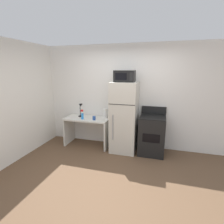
# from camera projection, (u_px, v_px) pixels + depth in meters

# --- Properties ---
(ground_plane) EXTENTS (12.00, 12.00, 0.00)m
(ground_plane) POSITION_uv_depth(u_px,v_px,m) (107.00, 180.00, 3.20)
(ground_plane) COLOR brown
(wall_back_white) EXTENTS (5.00, 0.10, 2.60)m
(wall_back_white) POSITION_uv_depth(u_px,v_px,m) (127.00, 97.00, 4.48)
(wall_back_white) COLOR white
(wall_back_white) RESTS_ON ground
(wall_left_brick) EXTENTS (0.10, 4.00, 2.60)m
(wall_left_brick) POSITION_uv_depth(u_px,v_px,m) (2.00, 104.00, 3.48)
(wall_left_brick) COLOR silver
(wall_left_brick) RESTS_ON ground
(desk) EXTENTS (1.16, 0.56, 0.75)m
(desk) POSITION_uv_depth(u_px,v_px,m) (88.00, 126.00, 4.59)
(desk) COLOR silver
(desk) RESTS_ON ground
(desk_lamp) EXTENTS (0.14, 0.12, 0.35)m
(desk_lamp) POSITION_uv_depth(u_px,v_px,m) (81.00, 108.00, 4.60)
(desk_lamp) COLOR black
(desk_lamp) RESTS_ON desk
(spray_bottle) EXTENTS (0.06, 0.06, 0.25)m
(spray_bottle) POSITION_uv_depth(u_px,v_px,m) (82.00, 115.00, 4.40)
(spray_bottle) COLOR #2D8CEA
(spray_bottle) RESTS_ON desk
(coffee_mug) EXTENTS (0.08, 0.08, 0.09)m
(coffee_mug) POSITION_uv_depth(u_px,v_px,m) (94.00, 118.00, 4.35)
(coffee_mug) COLOR #264C99
(coffee_mug) RESTS_ON desk
(paper_towel_roll) EXTENTS (0.11, 0.11, 0.24)m
(paper_towel_roll) POSITION_uv_depth(u_px,v_px,m) (105.00, 114.00, 4.51)
(paper_towel_roll) COLOR white
(paper_towel_roll) RESTS_ON desk
(refrigerator) EXTENTS (0.61, 0.66, 1.70)m
(refrigerator) POSITION_uv_depth(u_px,v_px,m) (124.00, 117.00, 4.22)
(refrigerator) COLOR beige
(refrigerator) RESTS_ON ground
(microwave) EXTENTS (0.46, 0.35, 0.26)m
(microwave) POSITION_uv_depth(u_px,v_px,m) (125.00, 76.00, 3.96)
(microwave) COLOR black
(microwave) RESTS_ON refrigerator
(oven_range) EXTENTS (0.59, 0.61, 1.10)m
(oven_range) POSITION_uv_depth(u_px,v_px,m) (152.00, 135.00, 4.14)
(oven_range) COLOR black
(oven_range) RESTS_ON ground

